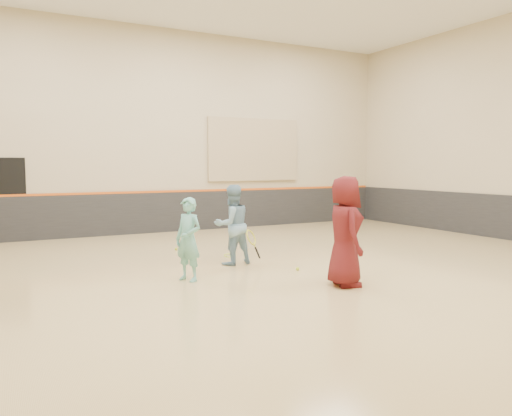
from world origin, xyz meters
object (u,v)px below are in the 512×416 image
young_man (345,231)px  spare_racket (230,254)px  instructor (232,225)px  girl (188,239)px

young_man → spare_racket: bearing=27.8°
instructor → spare_racket: bearing=-117.2°
girl → young_man: bearing=26.9°
girl → spare_racket: 2.48m
instructor → spare_racket: instructor is taller
spare_racket → girl: bearing=-132.3°
young_man → girl: bearing=72.6°
girl → spare_racket: girl is taller
instructor → young_man: bearing=104.4°
young_man → spare_racket: size_ratio=3.07×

